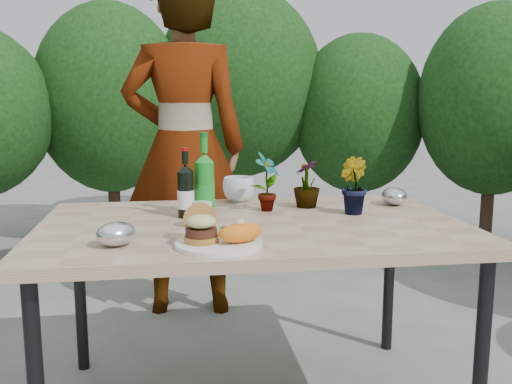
{
  "coord_description": "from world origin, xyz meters",
  "views": [
    {
      "loc": [
        -0.29,
        -2.09,
        1.23
      ],
      "look_at": [
        0.0,
        -0.08,
        0.88
      ],
      "focal_mm": 40.0,
      "sensor_mm": 36.0,
      "label": 1
    }
  ],
  "objects": [
    {
      "name": "dinner_plate",
      "position": [
        -0.16,
        -0.33,
        0.76
      ],
      "size": [
        0.28,
        0.28,
        0.01
      ],
      "primitive_type": "cylinder",
      "color": "white",
      "rests_on": "patio_table"
    },
    {
      "name": "shrub_hedge",
      "position": [
        0.14,
        1.55,
        1.14
      ],
      "size": [
        6.95,
        5.19,
        2.17
      ],
      "color": "#382316",
      "rests_on": "ground"
    },
    {
      "name": "plastic_cup",
      "position": [
        -0.2,
        -0.07,
        0.8
      ],
      "size": [
        0.07,
        0.07,
        0.09
      ],
      "primitive_type": "cylinder",
      "color": "silver",
      "rests_on": "patio_table"
    },
    {
      "name": "seedling_right",
      "position": [
        0.27,
        0.26,
        0.85
      ],
      "size": [
        0.16,
        0.16,
        0.2
      ],
      "primitive_type": "imported",
      "rotation": [
        0.0,
        0.0,
        3.98
      ],
      "color": "#29571D",
      "rests_on": "patio_table"
    },
    {
      "name": "blue_bowl",
      "position": [
        -0.01,
        0.43,
        0.81
      ],
      "size": [
        0.15,
        0.15,
        0.11
      ],
      "primitive_type": "imported",
      "rotation": [
        0.0,
        0.0,
        -0.08
      ],
      "color": "silver",
      "rests_on": "patio_table"
    },
    {
      "name": "foil_packet_left",
      "position": [
        -0.48,
        -0.28,
        0.79
      ],
      "size": [
        0.17,
        0.17,
        0.08
      ],
      "primitive_type": "ellipsoid",
      "rotation": [
        0.0,
        0.0,
        0.63
      ],
      "color": "silver",
      "rests_on": "patio_table"
    },
    {
      "name": "burger_stack",
      "position": [
        -0.21,
        -0.31,
        0.81
      ],
      "size": [
        0.11,
        0.16,
        0.11
      ],
      "color": "#B7722D",
      "rests_on": "dinner_plate"
    },
    {
      "name": "grilled_veg",
      "position": [
        -0.14,
        -0.23,
        0.78
      ],
      "size": [
        0.08,
        0.05,
        0.03
      ],
      "color": "olive",
      "rests_on": "dinner_plate"
    },
    {
      "name": "foil_packet_right",
      "position": [
        0.66,
        0.25,
        0.79
      ],
      "size": [
        0.12,
        0.14,
        0.08
      ],
      "primitive_type": "ellipsoid",
      "rotation": [
        0.0,
        0.0,
        1.48
      ],
      "color": "#B3B5BA",
      "rests_on": "patio_table"
    },
    {
      "name": "seedling_mid",
      "position": [
        0.42,
        0.11,
        0.86
      ],
      "size": [
        0.13,
        0.15,
        0.23
      ],
      "primitive_type": "imported",
      "rotation": [
        0.0,
        0.0,
        1.85
      ],
      "color": "#28501B",
      "rests_on": "patio_table"
    },
    {
      "name": "wine_bottle",
      "position": [
        -0.25,
        0.13,
        0.85
      ],
      "size": [
        0.07,
        0.07,
        0.28
      ],
      "rotation": [
        0.0,
        0.0,
        -0.18
      ],
      "color": "black",
      "rests_on": "patio_table"
    },
    {
      "name": "patio_table",
      "position": [
        0.0,
        0.0,
        0.69
      ],
      "size": [
        1.6,
        1.0,
        0.75
      ],
      "color": "tan",
      "rests_on": "ground"
    },
    {
      "name": "sweet_potato",
      "position": [
        -0.09,
        -0.35,
        0.8
      ],
      "size": [
        0.17,
        0.12,
        0.06
      ],
      "primitive_type": "ellipsoid",
      "rotation": [
        0.0,
        0.0,
        0.35
      ],
      "color": "orange",
      "rests_on": "dinner_plate"
    },
    {
      "name": "person",
      "position": [
        -0.23,
        1.09,
        0.94
      ],
      "size": [
        0.71,
        0.49,
        1.88
      ],
      "primitive_type": "imported",
      "rotation": [
        0.0,
        0.0,
        3.08
      ],
      "color": "#99664C",
      "rests_on": "ground"
    },
    {
      "name": "seedling_left",
      "position": [
        0.09,
        0.2,
        0.87
      ],
      "size": [
        0.15,
        0.16,
        0.25
      ],
      "primitive_type": "imported",
      "rotation": [
        0.0,
        0.0,
        0.86
      ],
      "color": "#2D5B1F",
      "rests_on": "patio_table"
    },
    {
      "name": "sparkling_water",
      "position": [
        -0.17,
        0.16,
        0.87
      ],
      "size": [
        0.08,
        0.08,
        0.33
      ],
      "rotation": [
        0.0,
        0.0,
        0.34
      ],
      "color": "#188521",
      "rests_on": "patio_table"
    }
  ]
}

